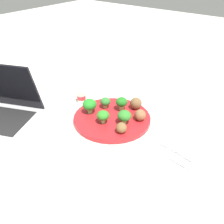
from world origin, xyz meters
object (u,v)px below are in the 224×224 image
Objects in this scene: broccoli_floret_far_rim at (90,105)px; knife at (171,157)px; broccoli_floret_near_rim at (103,116)px; meatball_front_right at (121,128)px; fork at (178,152)px; yogurt_bottle at (81,96)px; broccoli_floret_mid_left at (124,116)px; broccoli_floret_front_right at (105,102)px; meatball_front_left at (136,103)px; broccoli_floret_back_left at (121,102)px; meatball_back_left at (140,115)px; plate at (112,118)px; napkin at (172,155)px.

knife is (0.35, -0.03, -0.04)m from broccoli_floret_far_rim.
broccoli_floret_near_rim is 0.09m from broccoli_floret_far_rim.
meatball_front_right is (0.08, -0.01, -0.01)m from broccoli_floret_near_rim.
fork is 0.04m from knife.
yogurt_bottle is (-0.45, 0.05, 0.02)m from fork.
broccoli_floret_mid_left is 0.42× the size of fork.
broccoli_floret_front_right is 0.12m from yogurt_bottle.
broccoli_floret_near_rim reaches higher than meatball_front_left.
broccoli_floret_mid_left is at bearing -46.84° from broccoli_floret_back_left.
meatball_front_right is (-0.01, -0.10, -0.00)m from meatball_back_left.
broccoli_floret_back_left is at bearing 133.16° from broccoli_floret_mid_left.
broccoli_floret_near_rim is 0.11m from broccoli_floret_back_left.
broccoli_floret_far_rim is at bearing -171.47° from broccoli_floret_mid_left.
broccoli_floret_far_rim is at bearing 165.31° from broccoli_floret_near_rim.
plate is 0.11m from meatball_front_left.
broccoli_floret_far_rim is 0.35m from napkin.
broccoli_floret_far_rim is 0.85× the size of yogurt_bottle.
meatball_front_left is 0.27m from napkin.
broccoli_floret_mid_left is 0.06m from meatball_back_left.
plate is 6.59× the size of broccoli_floret_front_right.
plate is 0.18m from yogurt_bottle.
meatball_back_left reaches higher than meatball_front_right.
broccoli_floret_front_right is 0.25× the size of napkin.
broccoli_floret_front_right reaches higher than napkin.
yogurt_bottle reaches higher than meatball_back_left.
broccoli_floret_far_rim is at bearing -109.64° from broccoli_floret_front_right.
meatball_front_right is 0.25× the size of knife.
broccoli_floret_far_rim is at bearing 178.27° from napkin.
broccoli_floret_front_right is at bearing 70.36° from broccoli_floret_far_rim.
meatball_back_left is at bearing 58.64° from broccoli_floret_mid_left.
napkin is at bearing -1.73° from broccoli_floret_far_rim.
broccoli_floret_mid_left reaches higher than broccoli_floret_near_rim.
fork is at bearing 10.28° from meatball_front_right.
broccoli_floret_mid_left is 0.14m from broccoli_floret_far_rim.
broccoli_floret_far_rim is (-0.02, -0.06, 0.01)m from broccoli_floret_front_right.
broccoli_floret_mid_left is 1.38× the size of meatball_front_right.
broccoli_floret_mid_left is 0.90× the size of broccoli_floret_far_rim.
meatball_back_left is at bearing 25.95° from plate.
broccoli_floret_near_rim is 0.28× the size of napkin.
plate is 0.11m from meatball_back_left.
yogurt_bottle reaches higher than meatball_front_left.
broccoli_floret_back_left reaches higher than fork.
plate is at bearing -9.06° from yogurt_bottle.
yogurt_bottle is at bearing 171.24° from napkin.
broccoli_floret_far_rim is 0.12m from broccoli_floret_back_left.
yogurt_bottle is at bearing -170.41° from broccoli_floret_back_left.
yogurt_bottle reaches higher than knife.
broccoli_floret_back_left is at bearing 92.42° from plate.
meatball_front_right is (0.02, -0.05, -0.01)m from broccoli_floret_mid_left.
napkin is at bearing 105.29° from knife.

